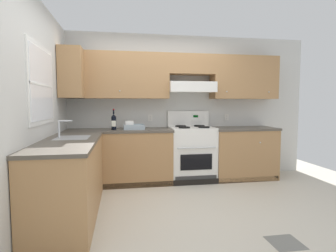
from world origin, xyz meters
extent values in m
plane|color=beige|center=(0.00, 0.00, 0.00)|extent=(7.04, 7.04, 0.00)
cube|color=slate|center=(0.90, -1.02, 0.00)|extent=(0.30, 0.30, 0.01)
cube|color=silver|center=(0.46, 1.62, 1.27)|extent=(4.68, 0.12, 2.55)
cube|color=#A87A4C|center=(-0.66, 1.38, 1.80)|extent=(1.64, 0.34, 0.76)
cube|color=#A87A4C|center=(1.56, 1.38, 1.80)|extent=(1.19, 0.34, 0.76)
cube|color=#A87A4C|center=(0.56, 1.38, 2.01)|extent=(0.80, 0.34, 0.34)
cube|color=white|center=(0.56, 1.34, 1.62)|extent=(0.80, 0.46, 0.17)
cube|color=white|center=(0.56, 1.12, 1.54)|extent=(0.80, 0.03, 0.04)
sphere|color=silver|center=(-0.66, 1.20, 1.54)|extent=(0.02, 0.02, 0.02)
sphere|color=silver|center=(1.16, 1.20, 1.54)|extent=(0.02, 0.02, 0.02)
sphere|color=silver|center=(1.95, 1.20, 1.54)|extent=(0.02, 0.02, 0.02)
cube|color=silver|center=(-0.13, 1.55, 1.08)|extent=(0.08, 0.01, 0.12)
cube|color=silver|center=(-0.13, 1.54, 1.10)|extent=(0.03, 0.00, 0.03)
cube|color=silver|center=(-0.13, 1.54, 1.06)|extent=(0.03, 0.00, 0.03)
cube|color=silver|center=(1.30, 1.55, 1.08)|extent=(0.08, 0.01, 0.12)
cube|color=silver|center=(1.30, 1.54, 1.10)|extent=(0.03, 0.00, 0.03)
cube|color=silver|center=(1.30, 1.54, 1.06)|extent=(0.03, 0.00, 0.03)
cube|color=silver|center=(-1.62, 0.10, 1.27)|extent=(0.12, 4.00, 2.55)
cube|color=white|center=(-1.57, 0.10, 1.55)|extent=(0.04, 1.00, 0.92)
cube|color=white|center=(-1.55, 0.10, 1.55)|extent=(0.01, 0.90, 0.82)
cube|color=white|center=(-1.54, 0.10, 1.55)|extent=(0.01, 0.90, 0.02)
cube|color=#A87A4C|center=(-1.38, 1.20, 1.80)|extent=(0.34, 0.64, 0.76)
cube|color=#A87A4C|center=(-0.68, 1.25, 0.44)|extent=(1.71, 0.61, 0.87)
cube|color=#51493F|center=(-0.68, 1.25, 0.89)|extent=(1.73, 0.63, 0.04)
cube|color=#A87A4C|center=(1.50, 1.25, 0.44)|extent=(1.10, 0.61, 0.87)
cube|color=#51493F|center=(1.50, 1.25, 0.89)|extent=(1.13, 0.63, 0.04)
cube|color=black|center=(0.26, 0.97, 0.04)|extent=(3.54, 0.06, 0.09)
sphere|color=silver|center=(-1.02, 0.93, 0.68)|extent=(0.03, 0.03, 0.03)
sphere|color=silver|center=(1.66, 0.93, 0.68)|extent=(0.03, 0.03, 0.03)
cube|color=#A87A4C|center=(-1.25, 0.00, 0.44)|extent=(0.61, 1.89, 0.87)
cube|color=#51493F|center=(-1.25, 0.00, 0.89)|extent=(0.63, 1.91, 0.04)
cube|color=black|center=(-0.97, 0.00, 0.04)|extent=(0.06, 1.85, 0.09)
cube|color=#999B9E|center=(-1.25, 0.23, 0.91)|extent=(0.40, 0.48, 0.01)
cube|color=#28282B|center=(-1.25, 0.23, 0.84)|extent=(0.34, 0.42, 0.14)
cylinder|color=silver|center=(-1.41, 0.23, 1.02)|extent=(0.03, 0.03, 0.22)
cylinder|color=silver|center=(-1.33, 0.23, 1.12)|extent=(0.16, 0.02, 0.02)
cube|color=white|center=(0.56, 1.25, 0.46)|extent=(0.76, 0.58, 0.91)
cube|color=black|center=(0.56, 0.95, 0.38)|extent=(0.53, 0.01, 0.26)
cylinder|color=silver|center=(0.56, 0.93, 0.62)|extent=(0.65, 0.02, 0.02)
cube|color=#333333|center=(0.56, 0.96, 0.10)|extent=(0.70, 0.01, 0.11)
cube|color=white|center=(0.56, 1.25, 0.92)|extent=(0.76, 0.58, 0.02)
cube|color=white|center=(0.56, 1.52, 1.05)|extent=(0.76, 0.04, 0.29)
cube|color=#053F0C|center=(0.69, 1.50, 1.10)|extent=(0.09, 0.01, 0.04)
cylinder|color=black|center=(0.39, 1.11, 0.94)|extent=(0.19, 0.19, 0.02)
cylinder|color=black|center=(0.39, 1.11, 0.93)|extent=(0.07, 0.07, 0.01)
cylinder|color=black|center=(0.73, 1.11, 0.94)|extent=(0.19, 0.19, 0.02)
cylinder|color=black|center=(0.73, 1.11, 0.93)|extent=(0.07, 0.07, 0.01)
cylinder|color=black|center=(0.39, 1.39, 0.94)|extent=(0.19, 0.19, 0.02)
cylinder|color=black|center=(0.39, 1.39, 0.93)|extent=(0.07, 0.07, 0.01)
cylinder|color=black|center=(0.73, 1.39, 0.94)|extent=(0.19, 0.19, 0.02)
cylinder|color=black|center=(0.73, 1.39, 0.93)|extent=(0.07, 0.07, 0.01)
cylinder|color=white|center=(0.35, 1.50, 1.03)|extent=(0.04, 0.02, 0.04)
cylinder|color=white|center=(0.49, 1.50, 1.03)|extent=(0.04, 0.02, 0.04)
cylinder|color=white|center=(0.63, 1.50, 1.03)|extent=(0.04, 0.02, 0.04)
cylinder|color=white|center=(0.77, 1.50, 1.03)|extent=(0.04, 0.02, 0.04)
cylinder|color=black|center=(-0.76, 1.18, 1.02)|extent=(0.08, 0.08, 0.22)
cone|color=black|center=(-0.76, 1.18, 1.14)|extent=(0.08, 0.08, 0.04)
cylinder|color=black|center=(-0.76, 1.18, 1.21)|extent=(0.03, 0.03, 0.09)
cylinder|color=maroon|center=(-0.76, 1.18, 1.24)|extent=(0.03, 0.03, 0.02)
cube|color=silver|center=(-0.76, 1.14, 1.01)|extent=(0.07, 0.00, 0.10)
cube|color=#9EADB7|center=(-0.44, 1.24, 0.92)|extent=(0.27, 0.22, 0.02)
cube|color=#9EADB7|center=(-0.44, 1.11, 0.95)|extent=(0.34, 0.01, 0.08)
cube|color=#9EADB7|center=(-0.44, 1.37, 0.95)|extent=(0.34, 0.01, 0.08)
cube|color=#9EADB7|center=(-0.60, 1.24, 0.95)|extent=(0.01, 0.25, 0.08)
cube|color=#9EADB7|center=(-0.27, 1.24, 0.95)|extent=(0.01, 0.25, 0.08)
cylinder|color=white|center=(-0.51, 1.36, 0.98)|extent=(0.14, 0.14, 0.14)
cylinder|color=#9E7A51|center=(-0.58, 1.36, 0.98)|extent=(0.01, 0.04, 0.04)
camera|label=1|loc=(-0.64, -3.33, 1.33)|focal=29.33mm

